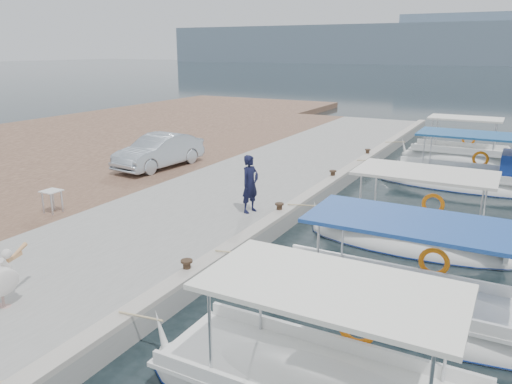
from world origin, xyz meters
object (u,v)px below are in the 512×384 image
at_px(fishing_caique_b, 407,315).
at_px(fishing_caique_e, 458,158).
at_px(fisherman, 250,184).
at_px(parked_car, 159,151).
at_px(fishing_caique_d, 471,183).
at_px(fishing_caique_c, 413,241).

xyz_separation_m(fishing_caique_b, fishing_caique_e, (-1.02, 17.11, 0.00)).
bearing_deg(fisherman, parked_car, 75.18).
bearing_deg(fishing_caique_b, fishing_caique_d, 89.65).
relative_size(fishing_caique_b, fishing_caique_c, 1.23).
height_order(fishing_caique_c, fishing_caique_e, same).
bearing_deg(fishing_caique_b, fishing_caique_e, 93.40).
bearing_deg(fishing_caique_c, fishing_caique_e, 91.26).
bearing_deg(fisherman, fishing_caique_e, -4.99).
height_order(fisherman, parked_car, fisherman).
bearing_deg(fishing_caique_b, parked_car, 149.82).
xyz_separation_m(fishing_caique_b, parked_car, (-12.23, 7.11, 1.10)).
bearing_deg(fishing_caique_c, fishing_caique_d, 83.90).
height_order(fishing_caique_b, parked_car, fishing_caique_b).
relative_size(fishing_caique_b, fisherman, 4.22).
bearing_deg(fisherman, fishing_caique_d, -20.33).
bearing_deg(fishing_caique_e, fisherman, -109.05).
height_order(fishing_caique_d, parked_car, fishing_caique_d).
bearing_deg(fisherman, fishing_caique_c, -66.10).
relative_size(fishing_caique_c, fishing_caique_d, 0.82).
xyz_separation_m(fishing_caique_b, fishing_caique_d, (0.07, 11.97, 0.06)).
xyz_separation_m(fishing_caique_c, fisherman, (-4.98, -0.86, 1.30)).
height_order(fishing_caique_d, fisherman, fisherman).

